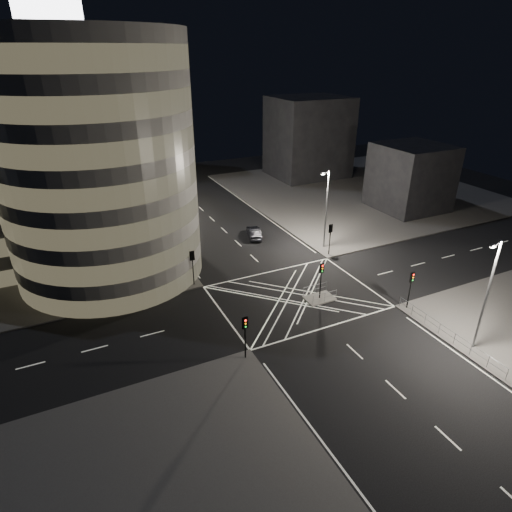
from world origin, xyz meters
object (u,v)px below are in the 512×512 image
street_lamp_right_far (326,207)px  street_lamp_right_near (487,293)px  traffic_signal_nr (411,283)px  traffic_signal_island (321,274)px  traffic_signal_fl (192,262)px  central_island (319,298)px  traffic_signal_nl (245,330)px  street_lamp_left_far (138,183)px  traffic_signal_fr (330,234)px  sedan (254,233)px  street_lamp_left_near (171,223)px

street_lamp_right_far → street_lamp_right_near: bearing=-90.0°
traffic_signal_nr → street_lamp_right_far: street_lamp_right_far is taller
street_lamp_right_near → traffic_signal_island: bearing=120.7°
traffic_signal_fl → traffic_signal_nr: bearing=-37.7°
central_island → street_lamp_right_near: bearing=-59.3°
street_lamp_right_far → traffic_signal_nl: bearing=-139.1°
central_island → traffic_signal_nr: traffic_signal_nr is taller
traffic_signal_island → street_lamp_right_far: 13.13m
street_lamp_left_far → street_lamp_right_far: 28.23m
central_island → traffic_signal_island: (0.00, 0.00, 2.84)m
traffic_signal_fr → sedan: bearing=123.9°
central_island → street_lamp_left_far: 33.95m
traffic_signal_island → street_lamp_right_far: size_ratio=0.40×
central_island → traffic_signal_island: bearing=0.0°
traffic_signal_nl → sedan: size_ratio=0.91×
traffic_signal_nl → street_lamp_left_near: bearing=91.9°
traffic_signal_nr → sedan: size_ratio=0.91×
street_lamp_left_near → street_lamp_right_near: same height
traffic_signal_fl → traffic_signal_fr: bearing=0.0°
traffic_signal_fl → traffic_signal_fr: size_ratio=1.00×
traffic_signal_fl → sedan: (11.53, 9.04, -2.19)m
street_lamp_left_near → street_lamp_left_far: bearing=90.0°
street_lamp_right_far → sedan: street_lamp_right_far is taller
street_lamp_left_far → traffic_signal_nl: bearing=-89.0°
traffic_signal_fl → street_lamp_left_far: street_lamp_left_far is taller
traffic_signal_island → street_lamp_left_near: 17.89m
street_lamp_left_near → central_island: bearing=-49.7°
traffic_signal_island → traffic_signal_fl: bearing=142.5°
traffic_signal_fl → traffic_signal_island: size_ratio=1.00×
sedan → street_lamp_left_far: bearing=-33.4°
street_lamp_left_far → street_lamp_right_near: size_ratio=1.00×
traffic_signal_island → sedan: traffic_signal_island is taller
street_lamp_left_near → street_lamp_left_far: size_ratio=1.00×
street_lamp_right_near → central_island: bearing=120.7°
street_lamp_left_near → traffic_signal_fl: bearing=-83.0°
central_island → street_lamp_left_far: (-11.44, 31.50, 5.47)m
traffic_signal_fl → sedan: size_ratio=0.91×
traffic_signal_nr → street_lamp_right_near: (0.64, -7.20, 2.63)m
street_lamp_right_near → sedan: size_ratio=2.27×
traffic_signal_nl → traffic_signal_fr: size_ratio=1.00×
street_lamp_left_far → sedan: size_ratio=2.27×
street_lamp_right_near → street_lamp_left_far: bearing=113.2°
street_lamp_left_far → street_lamp_right_far: bearing=-48.1°
traffic_signal_fr → street_lamp_left_far: 29.63m
traffic_signal_fr → street_lamp_left_near: (-18.24, 5.20, 2.63)m
central_island → traffic_signal_island: size_ratio=0.75×
traffic_signal_fr → traffic_signal_nr: same height
street_lamp_left_near → sedan: 13.63m
traffic_signal_nl → street_lamp_left_far: bearing=91.0°
traffic_signal_nr → street_lamp_right_near: bearing=-85.0°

